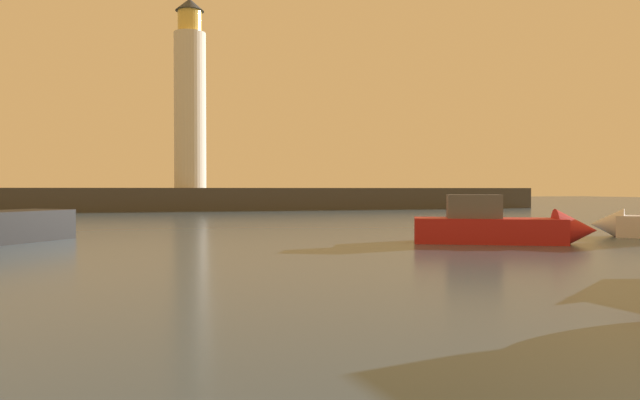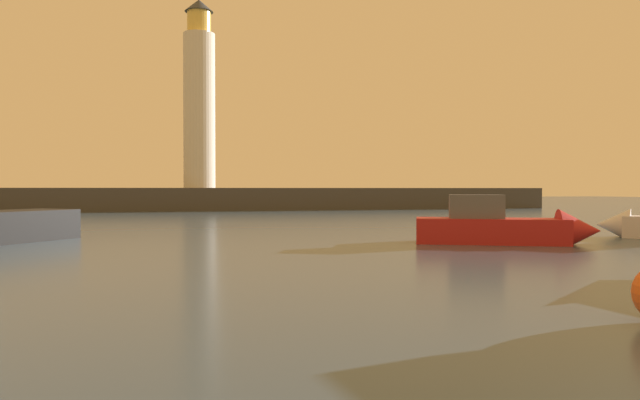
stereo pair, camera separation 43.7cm
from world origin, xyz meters
name	(u,v)px [view 1 (the left image)]	position (x,y,z in m)	size (l,w,h in m)	color
ground_plane	(270,229)	(0.00, 27.05, 0.00)	(220.00, 220.00, 0.00)	#384C60
breakwater	(217,199)	(0.00, 54.10, 1.05)	(64.91, 5.43, 2.10)	#423F3D
lighthouse	(190,99)	(-2.42, 54.10, 10.44)	(2.93, 2.93, 17.61)	silver
motorboat_0	(509,227)	(6.92, 16.74, 0.59)	(6.55, 4.07, 2.05)	#B21E1E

